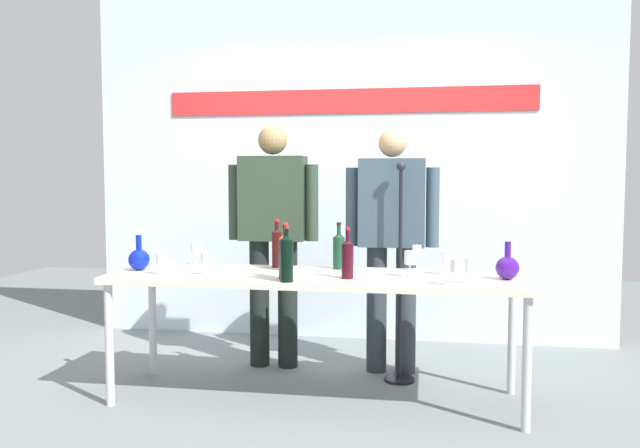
{
  "coord_description": "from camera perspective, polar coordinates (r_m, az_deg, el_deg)",
  "views": [
    {
      "loc": [
        0.65,
        -3.75,
        1.35
      ],
      "look_at": [
        0.0,
        0.15,
        1.06
      ],
      "focal_mm": 35.83,
      "sensor_mm": 36.0,
      "label": 1
    }
  ],
  "objects": [
    {
      "name": "wine_bottle_1",
      "position": [
        4.14,
        -3.88,
        -2.0
      ],
      "size": [
        0.06,
        0.06,
        0.31
      ],
      "color": "#360E0D",
      "rests_on": "display_table"
    },
    {
      "name": "wine_bottle_3",
      "position": [
        3.68,
        2.47,
        -3.01
      ],
      "size": [
        0.07,
        0.07,
        0.3
      ],
      "color": "#370B16",
      "rests_on": "display_table"
    },
    {
      "name": "wine_bottle_0",
      "position": [
        4.06,
        1.69,
        -2.3
      ],
      "size": [
        0.07,
        0.07,
        0.3
      ],
      "color": "#153D25",
      "rests_on": "display_table"
    },
    {
      "name": "back_wall",
      "position": [
        5.36,
        2.52,
        5.79
      ],
      "size": [
        4.33,
        0.11,
        3.0
      ],
      "color": "silver",
      "rests_on": "ground"
    },
    {
      "name": "presenter_left",
      "position": [
        4.53,
        -4.21,
        -0.32
      ],
      "size": [
        0.65,
        0.22,
        1.72
      ],
      "color": "black",
      "rests_on": "ground"
    },
    {
      "name": "decanter_blue_left",
      "position": [
        4.17,
        -15.85,
        -3.01
      ],
      "size": [
        0.13,
        0.13,
        0.22
      ],
      "color": "#0C1EB7",
      "rests_on": "display_table"
    },
    {
      "name": "wine_glass_right_4",
      "position": [
        3.89,
        11.3,
        -3.04
      ],
      "size": [
        0.07,
        0.07,
        0.14
      ],
      "color": "white",
      "rests_on": "display_table"
    },
    {
      "name": "wine_glass_right_3",
      "position": [
        3.58,
        13.29,
        -3.65
      ],
      "size": [
        0.07,
        0.07,
        0.14
      ],
      "color": "white",
      "rests_on": "display_table"
    },
    {
      "name": "wine_bottle_5",
      "position": [
        4.0,
        -3.13,
        -2.37
      ],
      "size": [
        0.07,
        0.07,
        0.3
      ],
      "color": "#C76726",
      "rests_on": "display_table"
    },
    {
      "name": "presenter_right",
      "position": [
        4.41,
        6.43,
        -0.8
      ],
      "size": [
        0.64,
        0.22,
        1.68
      ],
      "color": "#2B3338",
      "rests_on": "ground"
    },
    {
      "name": "microphone_stand",
      "position": [
        4.28,
        7.13,
        -7.58
      ],
      "size": [
        0.2,
        0.2,
        1.46
      ],
      "color": "black",
      "rests_on": "ground"
    },
    {
      "name": "wine_glass_right_0",
      "position": [
        4.04,
        8.64,
        -2.49
      ],
      "size": [
        0.06,
        0.06,
        0.16
      ],
      "color": "white",
      "rests_on": "display_table"
    },
    {
      "name": "ground_plane",
      "position": [
        4.04,
        -0.36,
        -15.38
      ],
      "size": [
        10.0,
        10.0,
        0.0
      ],
      "primitive_type": "plane",
      "color": "slate"
    },
    {
      "name": "display_table",
      "position": [
        3.86,
        -0.37,
        -5.34
      ],
      "size": [
        2.49,
        0.71,
        0.77
      ],
      "color": "silver",
      "rests_on": "ground"
    },
    {
      "name": "wine_bottle_4",
      "position": [
        3.56,
        -3.0,
        -2.98
      ],
      "size": [
        0.07,
        0.07,
        0.32
      ],
      "color": "black",
      "rests_on": "display_table"
    },
    {
      "name": "wine_glass_left_0",
      "position": [
        3.94,
        -13.95,
        -3.08
      ],
      "size": [
        0.06,
        0.06,
        0.13
      ],
      "color": "white",
      "rests_on": "display_table"
    },
    {
      "name": "wine_glass_left_1",
      "position": [
        3.87,
        -10.11,
        -2.98
      ],
      "size": [
        0.07,
        0.07,
        0.15
      ],
      "color": "white",
      "rests_on": "display_table"
    },
    {
      "name": "wine_glass_left_2",
      "position": [
        4.34,
        -11.02,
        -2.2
      ],
      "size": [
        0.06,
        0.06,
        0.15
      ],
      "color": "white",
      "rests_on": "display_table"
    },
    {
      "name": "decanter_blue_right",
      "position": [
        3.8,
        16.39,
        -3.72
      ],
      "size": [
        0.13,
        0.13,
        0.22
      ],
      "color": "#421585",
      "rests_on": "display_table"
    },
    {
      "name": "wine_bottle_2",
      "position": [
        3.67,
        -3.13,
        -2.87
      ],
      "size": [
        0.08,
        0.08,
        0.31
      ],
      "color": "black",
      "rests_on": "display_table"
    },
    {
      "name": "wine_glass_right_1",
      "position": [
        3.76,
        8.04,
        -3.04
      ],
      "size": [
        0.07,
        0.07,
        0.16
      ],
      "color": "white",
      "rests_on": "display_table"
    },
    {
      "name": "wine_glass_right_2",
      "position": [
        3.51,
        12.06,
        -3.69
      ],
      "size": [
        0.07,
        0.07,
        0.15
      ],
      "color": "white",
      "rests_on": "display_table"
    }
  ]
}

